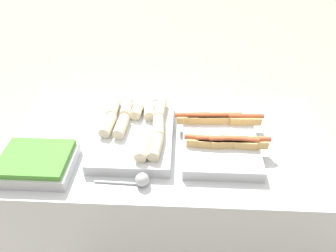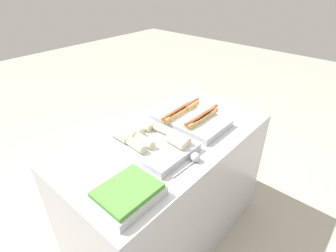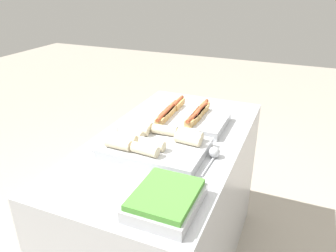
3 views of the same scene
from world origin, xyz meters
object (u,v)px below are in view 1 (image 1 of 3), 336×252
(tray_side_front, at_px, (36,163))
(serving_spoon_near, at_px, (140,180))
(tray_hotdogs, at_px, (219,135))
(serving_spoon_far, at_px, (153,102))
(tray_wraps, at_px, (135,131))

(tray_side_front, bearing_deg, serving_spoon_near, -8.77)
(tray_hotdogs, relative_size, serving_spoon_near, 2.30)
(serving_spoon_far, bearing_deg, serving_spoon_near, -90.23)
(tray_hotdogs, distance_m, serving_spoon_near, 0.43)
(tray_side_front, bearing_deg, serving_spoon_far, 48.87)
(serving_spoon_near, bearing_deg, tray_side_front, 171.23)
(tray_hotdogs, bearing_deg, tray_side_front, -164.25)
(tray_wraps, bearing_deg, tray_hotdogs, -1.77)
(tray_hotdogs, distance_m, tray_wraps, 0.39)
(tray_side_front, distance_m, serving_spoon_near, 0.44)
(serving_spoon_near, bearing_deg, tray_hotdogs, 40.47)
(tray_hotdogs, xyz_separation_m, serving_spoon_near, (-0.33, -0.28, -0.01))
(tray_hotdogs, height_order, tray_side_front, tray_hotdogs)
(tray_side_front, distance_m, serving_spoon_far, 0.66)
(tray_side_front, height_order, serving_spoon_near, tray_side_front)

